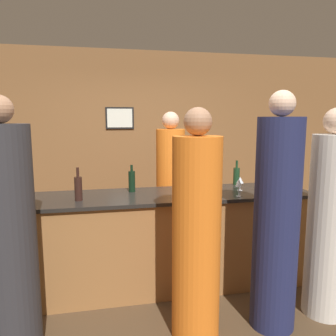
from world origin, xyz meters
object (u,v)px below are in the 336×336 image
Objects in this scene: bartender at (170,190)px; wine_bottle_0 at (132,181)px; guest_1 at (276,221)px; wine_bottle_1 at (78,188)px; guest_2 at (330,222)px; guest_3 at (196,235)px; wine_bottle_2 at (236,176)px; guest_0 at (8,241)px.

wine_bottle_0 is (-0.54, -0.61, 0.25)m from bartender.
wine_bottle_1 is (-1.60, 0.75, 0.19)m from guest_1.
guest_2 is 6.45× the size of wine_bottle_0.
guest_3 is at bearing -68.37° from wine_bottle_0.
bartender is at bearing 144.60° from wine_bottle_2.
guest_0 is (-1.51, -1.57, 0.03)m from bartender.
guest_2 is 1.90m from wine_bottle_0.
wine_bottle_0 is (-1.63, 0.96, 0.25)m from guest_2.
guest_0 is 2.05m from guest_1.
bartender is 0.96× the size of guest_0.
bartender is at bearing 46.02° from guest_0.
guest_1 is 1.50m from wine_bottle_0.
guest_3 is at bearing -38.64° from wine_bottle_1.
guest_0 is 1.04× the size of guest_3.
guest_1 is 1.17m from wine_bottle_2.
guest_1 is 1.07× the size of guest_3.
wine_bottle_1 is at bearing 154.96° from guest_1.
guest_3 is (-0.67, 0.01, -0.07)m from guest_1.
bartender reaches higher than wine_bottle_0.
guest_1 reaches higher than guest_3.
guest_3 reaches higher than wine_bottle_1.
guest_0 reaches higher than wine_bottle_0.
wine_bottle_0 is (-0.40, 1.02, 0.26)m from guest_3.
wine_bottle_1 is (-0.93, 0.74, 0.26)m from guest_3.
guest_2 is at bearing 6.71° from guest_1.
guest_2 is at bearing 2.67° from guest_3.
wine_bottle_1 is at bearing 56.76° from guest_0.
guest_2 reaches higher than guest_3.
bartender is at bearing 85.06° from guest_3.
guest_1 is 6.90× the size of wine_bottle_0.
wine_bottle_0 is at bearing 48.32° from bartender.
guest_0 is 1.38m from wine_bottle_0.
guest_2 reaches higher than wine_bottle_0.
guest_0 is at bearing 46.02° from bartender.
guest_0 is at bearing 177.57° from guest_3.
bartender is 5.84× the size of wine_bottle_1.
bartender is 1.00× the size of guest_3.
guest_0 is 0.97× the size of guest_1.
guest_1 is at bearing -43.54° from wine_bottle_0.
guest_1 is at bearing -0.63° from guest_3.
guest_1 reaches higher than guest_2.
wine_bottle_0 is at bearing 136.46° from guest_1.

